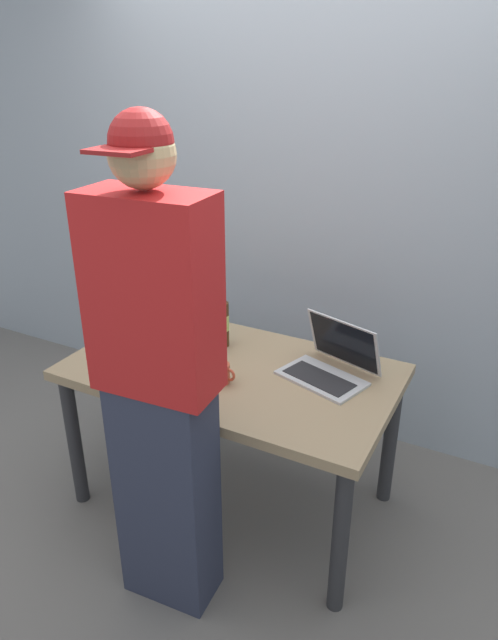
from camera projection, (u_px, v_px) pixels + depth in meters
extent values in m
plane|color=slate|center=(233.00, 497.00, 2.82)|extent=(8.00, 8.00, 0.00)
cube|color=#9E8460|center=(232.00, 372.00, 2.53)|extent=(1.42, 0.81, 0.04)
cylinder|color=#2D2D30|center=(74.00, 441.00, 2.68)|extent=(0.06, 0.06, 0.69)
cylinder|color=#2D2D30|center=(340.00, 540.00, 2.13)|extent=(0.06, 0.06, 0.69)
cylinder|color=#2D2D30|center=(162.00, 374.00, 3.24)|extent=(0.06, 0.06, 0.69)
cylinder|color=#2D2D30|center=(390.00, 440.00, 2.69)|extent=(0.06, 0.06, 0.69)
cube|color=#B7BABC|center=(321.00, 378.00, 2.43)|extent=(0.40, 0.31, 0.01)
cube|color=#232326|center=(319.00, 378.00, 2.41)|extent=(0.32, 0.21, 0.00)
cube|color=#B7BABC|center=(344.00, 342.00, 2.47)|extent=(0.36, 0.18, 0.23)
cube|color=black|center=(343.00, 342.00, 2.47)|extent=(0.33, 0.16, 0.21)
cylinder|color=#333333|center=(170.00, 334.00, 2.62)|extent=(0.07, 0.07, 0.19)
cone|color=#333333|center=(168.00, 312.00, 2.57)|extent=(0.07, 0.07, 0.03)
cylinder|color=#333333|center=(168.00, 301.00, 2.55)|extent=(0.03, 0.03, 0.08)
cylinder|color=#BFB74C|center=(167.00, 292.00, 2.53)|extent=(0.04, 0.04, 0.01)
cylinder|color=#46BAE2|center=(170.00, 332.00, 2.61)|extent=(0.08, 0.08, 0.07)
cylinder|color=#1E5123|center=(198.00, 340.00, 2.56)|extent=(0.06, 0.06, 0.19)
cone|color=#1E5123|center=(198.00, 318.00, 2.52)|extent=(0.06, 0.06, 0.02)
cylinder|color=#1E5123|center=(197.00, 310.00, 2.50)|extent=(0.02, 0.02, 0.06)
cylinder|color=#BFB74C|center=(197.00, 302.00, 2.48)|extent=(0.03, 0.03, 0.01)
cylinder|color=#5C9D56|center=(198.00, 338.00, 2.56)|extent=(0.06, 0.06, 0.07)
cylinder|color=#472B14|center=(222.00, 324.00, 2.67)|extent=(0.06, 0.06, 0.22)
cone|color=#472B14|center=(222.00, 301.00, 2.62)|extent=(0.06, 0.06, 0.02)
cylinder|color=#472B14|center=(222.00, 292.00, 2.60)|extent=(0.03, 0.03, 0.06)
cylinder|color=#BFB74C|center=(222.00, 284.00, 2.59)|extent=(0.03, 0.03, 0.01)
cylinder|color=#BAD268|center=(222.00, 322.00, 2.67)|extent=(0.06, 0.06, 0.08)
cylinder|color=brown|center=(189.00, 322.00, 2.75)|extent=(0.07, 0.07, 0.18)
cone|color=brown|center=(188.00, 303.00, 2.70)|extent=(0.07, 0.07, 0.02)
cylinder|color=brown|center=(187.00, 292.00, 2.68)|extent=(0.03, 0.03, 0.09)
cylinder|color=#BFB74C|center=(187.00, 281.00, 2.66)|extent=(0.03, 0.03, 0.01)
cylinder|color=#85A482|center=(189.00, 320.00, 2.74)|extent=(0.07, 0.07, 0.06)
cube|color=#2D3347|center=(168.00, 494.00, 2.16)|extent=(0.36, 0.23, 0.95)
cube|color=red|center=(153.00, 296.00, 1.83)|extent=(0.43, 0.24, 0.67)
sphere|color=tan|center=(142.00, 154.00, 1.65)|extent=(0.20, 0.20, 0.20)
sphere|color=maroon|center=(141.00, 142.00, 1.63)|extent=(0.19, 0.19, 0.19)
cube|color=maroon|center=(117.00, 151.00, 1.54)|extent=(0.17, 0.12, 0.01)
cylinder|color=#BF4C33|center=(219.00, 373.00, 2.39)|extent=(0.09, 0.09, 0.08)
torus|color=#BF4C33|center=(229.00, 375.00, 2.37)|extent=(0.06, 0.01, 0.06)
cube|color=#99A3AD|center=(313.00, 198.00, 3.00)|extent=(6.00, 0.10, 2.60)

